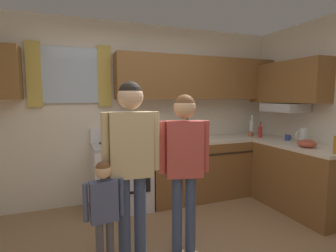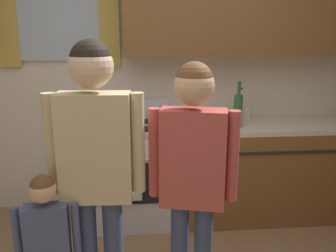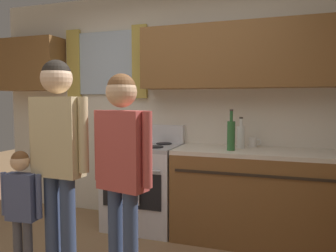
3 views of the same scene
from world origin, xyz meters
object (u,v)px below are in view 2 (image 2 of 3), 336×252
at_px(stove_oven, 131,171).
at_px(mug_ceramic_white, 247,113).
at_px(small_child, 48,242).
at_px(adult_holding_child, 96,159).
at_px(adult_in_plaid, 193,168).
at_px(bottle_milk_white, 240,109).
at_px(bottle_wine_green, 238,110).

bearing_deg(stove_oven, mug_ceramic_white, 10.56).
bearing_deg(mug_ceramic_white, stove_oven, -169.44).
bearing_deg(small_child, adult_holding_child, 20.84).
height_order(mug_ceramic_white, adult_holding_child, adult_holding_child).
bearing_deg(adult_holding_child, adult_in_plaid, -0.05).
height_order(bottle_milk_white, adult_holding_child, adult_holding_child).
bearing_deg(bottle_milk_white, adult_holding_child, -130.91).
relative_size(adult_holding_child, small_child, 1.65).
relative_size(bottle_milk_white, small_child, 0.31).
xyz_separation_m(mug_ceramic_white, small_child, (-1.54, -1.57, -0.31)).
relative_size(stove_oven, bottle_milk_white, 3.51).
height_order(stove_oven, bottle_milk_white, bottle_milk_white).
xyz_separation_m(bottle_wine_green, small_child, (-1.35, -1.26, -0.42)).
distance_m(bottle_milk_white, mug_ceramic_white, 0.18).
xyz_separation_m(stove_oven, bottle_wine_green, (0.95, -0.10, 0.58)).
bearing_deg(adult_holding_child, small_child, -159.16).
bearing_deg(adult_holding_child, bottle_wine_green, 46.63).
xyz_separation_m(mug_ceramic_white, adult_in_plaid, (-0.76, -1.47, 0.03)).
bearing_deg(adult_holding_child, bottle_milk_white, 49.09).
xyz_separation_m(stove_oven, adult_holding_child, (-0.14, -1.26, 0.58)).
distance_m(stove_oven, adult_in_plaid, 1.41).
distance_m(stove_oven, mug_ceramic_white, 1.25).
bearing_deg(small_child, bottle_wine_green, 42.87).
height_order(stove_oven, small_child, stove_oven).
bearing_deg(mug_ceramic_white, bottle_wine_green, -120.59).
bearing_deg(small_child, adult_in_plaid, 7.23).
bearing_deg(adult_holding_child, stove_oven, 83.54).
distance_m(stove_oven, adult_holding_child, 1.39).
height_order(bottle_wine_green, adult_in_plaid, adult_in_plaid).
xyz_separation_m(stove_oven, adult_in_plaid, (0.37, -1.26, 0.51)).
relative_size(stove_oven, small_child, 1.09).
height_order(adult_holding_child, small_child, adult_holding_child).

